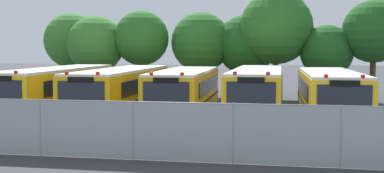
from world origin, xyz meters
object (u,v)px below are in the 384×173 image
tree_0 (71,41)px  tree_6 (328,52)px  school_bus_4 (329,93)px  tree_4 (243,44)px  tree_1 (95,44)px  traffic_cone (253,145)px  school_bus_0 (58,89)px  school_bus_3 (258,91)px  school_bus_1 (122,89)px  tree_3 (200,42)px  tree_2 (143,38)px  school_bus_2 (185,91)px  tree_7 (374,31)px  tree_5 (277,28)px

tree_0 → tree_6: bearing=-3.8°
school_bus_4 → tree_6: size_ratio=2.07×
school_bus_4 → tree_4: 12.29m
tree_1 → tree_6: tree_1 is taller
tree_6 → traffic_cone: (-4.10, -17.84, -3.03)m
school_bus_0 → school_bus_3: size_ratio=1.04×
school_bus_0 → school_bus_1: 3.55m
tree_3 → tree_6: bearing=-7.0°
tree_2 → school_bus_4: bearing=-39.0°
school_bus_2 → traffic_cone: school_bus_2 is taller
school_bus_3 → tree_3: 11.71m
tree_2 → tree_3: bearing=9.7°
school_bus_1 → tree_6: tree_6 is taller
tree_7 → tree_5: bearing=173.0°
tree_5 → school_bus_2: bearing=-115.6°
tree_6 → tree_3: bearing=173.0°
tree_2 → tree_6: tree_2 is taller
school_bus_1 → tree_3: tree_3 is taller
school_bus_1 → tree_1: (-5.21, 9.38, 2.49)m
school_bus_1 → tree_6: bearing=-141.8°
traffic_cone → tree_4: bearing=95.1°
school_bus_4 → tree_0: tree_0 is taller
tree_4 → tree_5: (2.41, -0.99, 1.10)m
school_bus_1 → tree_2: tree_2 is taller
tree_4 → tree_7: (8.68, -1.76, 0.81)m
tree_3 → tree_7: 11.93m
school_bus_0 → school_bus_1: school_bus_0 is taller
school_bus_2 → tree_5: 11.39m
school_bus_4 → tree_2: tree_2 is taller
school_bus_2 → tree_4: (2.26, 10.72, 2.54)m
tree_3 → tree_6: (8.95, -1.11, -0.73)m
school_bus_4 → tree_7: 10.43m
tree_1 → tree_0: bearing=154.2°
traffic_cone → tree_2: bearing=116.3°
school_bus_0 → school_bus_1: (3.53, 0.41, -0.02)m
school_bus_2 → tree_7: tree_7 is taller
school_bus_3 → tree_6: (4.32, 9.32, 1.93)m
school_bus_2 → tree_4: size_ratio=1.68×
school_bus_3 → tree_0: tree_0 is taller
tree_2 → tree_5: 9.73m
school_bus_2 → school_bus_4: (7.27, -0.22, 0.00)m
school_bus_2 → traffic_cone: 9.42m
school_bus_0 → tree_5: bearing=-140.5°
tree_1 → tree_3: tree_3 is taller
tree_7 → tree_0: bearing=175.7°
school_bus_3 → tree_4: 11.06m
school_bus_0 → tree_5: (11.67, 10.03, 3.61)m
tree_4 → tree_5: 2.82m
school_bus_1 → tree_7: 17.25m
tree_5 → tree_7: tree_5 is taller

